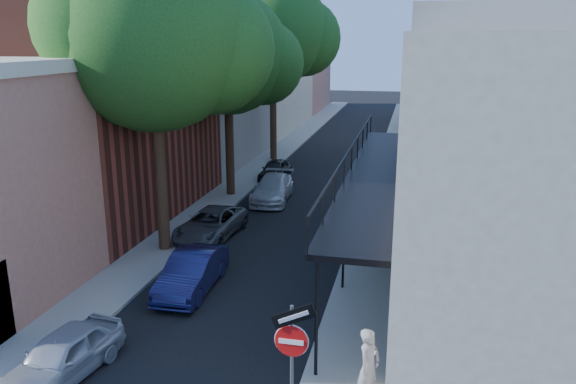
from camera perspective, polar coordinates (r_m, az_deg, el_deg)
The scene contains 15 objects.
road_surface at distance 39.79m, azimuth 4.91°, elevation 3.87°, with size 6.00×64.00×0.01m, color black.
sidewalk_left at distance 40.50m, azimuth -0.72°, elevation 4.21°, with size 2.00×64.00×0.12m, color gray.
sidewalk_right at distance 39.45m, azimuth 10.68°, elevation 3.64°, with size 2.00×64.00×0.12m, color gray.
buildings_left at distance 40.25m, azimuth -8.66°, elevation 10.98°, with size 10.10×59.10×12.00m.
buildings_right at distance 38.47m, azimuth 18.52°, elevation 9.41°, with size 9.80×55.00×10.00m.
sign_post at distance 11.45m, azimuth 0.40°, elevation -15.39°, with size 0.89×0.17×2.99m.
oak_near at distance 20.78m, azimuth -12.20°, elevation 15.00°, with size 7.48×6.80×11.42m.
oak_mid at distance 28.25m, azimuth -5.29°, elevation 13.60°, with size 6.60×6.00×10.20m.
oak_far at distance 36.93m, azimuth -0.77°, elevation 15.93°, with size 7.70×7.00×11.90m.
parked_car_a at distance 14.91m, azimuth -21.95°, elevation -15.21°, with size 1.38×3.44×1.17m, color #9DA3AE.
parked_car_b at distance 18.47m, azimuth -9.73°, elevation -8.02°, with size 1.34×3.83×1.26m, color #161745.
parked_car_c at distance 23.09m, azimuth -7.86°, elevation -3.25°, with size 1.92×4.16×1.16m, color #4D4F53.
parked_car_d at distance 28.08m, azimuth -1.56°, elevation 0.35°, with size 1.73×4.26×1.24m, color silver.
parked_car_e at distance 32.46m, azimuth -1.33°, elevation 2.30°, with size 1.32×3.28×1.12m, color black.
pedestrian at distance 12.86m, azimuth 8.21°, elevation -17.17°, with size 0.65×0.42×1.77m, color gray.
Camera 1 is at (5.25, -8.64, 7.89)m, focal length 35.00 mm.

